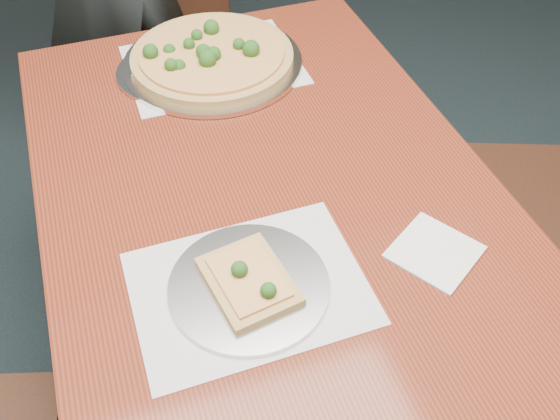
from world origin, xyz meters
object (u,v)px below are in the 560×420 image
object	(u,v)px
slice_plate_near	(249,284)
slice_plate_far	(174,68)
pizza_pan	(212,57)
chair_far	(167,32)
dining_table	(280,241)

from	to	relation	value
slice_plate_near	slice_plate_far	xyz separation A→B (m)	(0.02, 0.69, -0.00)
pizza_pan	chair_far	bearing A→B (deg)	91.65
chair_far	pizza_pan	distance (m)	0.65
dining_table	slice_plate_near	size ratio (longest dim) A/B	5.36
chair_far	pizza_pan	world-z (taller)	chair_far
pizza_pan	slice_plate_near	xyz separation A→B (m)	(-0.12, -0.69, -0.01)
dining_table	chair_far	bearing A→B (deg)	90.47
dining_table	slice_plate_near	world-z (taller)	slice_plate_near
slice_plate_far	pizza_pan	bearing A→B (deg)	-0.01
pizza_pan	slice_plate_near	world-z (taller)	pizza_pan
dining_table	slice_plate_far	world-z (taller)	slice_plate_far
dining_table	slice_plate_near	distance (m)	0.22
slice_plate_far	slice_plate_near	bearing A→B (deg)	-91.91
pizza_pan	slice_plate_far	world-z (taller)	pizza_pan
slice_plate_near	chair_far	bearing A→B (deg)	85.39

